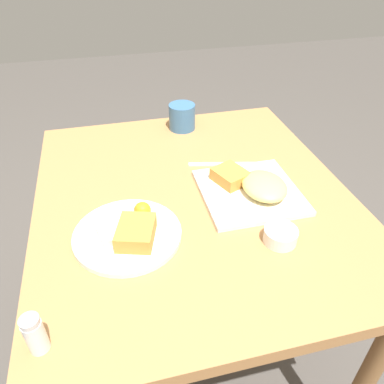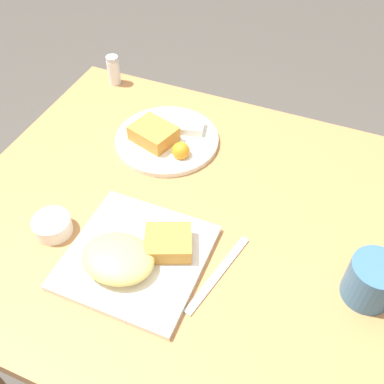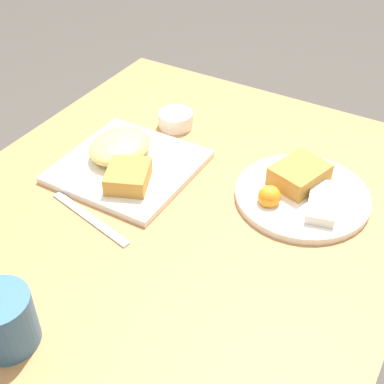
# 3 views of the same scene
# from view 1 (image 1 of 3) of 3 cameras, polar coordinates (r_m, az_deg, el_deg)

# --- Properties ---
(ground_plane) EXTENTS (8.00, 8.00, 0.00)m
(ground_plane) POSITION_cam_1_polar(r_m,az_deg,el_deg) (1.64, 0.16, -22.53)
(ground_plane) COLOR #4C4742
(dining_table) EXTENTS (0.99, 0.86, 0.78)m
(dining_table) POSITION_cam_1_polar(r_m,az_deg,el_deg) (1.11, 0.22, -4.09)
(dining_table) COLOR #B27A47
(dining_table) RESTS_ON ground_plane
(plate_square_near) EXTENTS (0.26, 0.26, 0.06)m
(plate_square_near) POSITION_cam_1_polar(r_m,az_deg,el_deg) (1.05, 9.19, 0.68)
(plate_square_near) COLOR white
(plate_square_near) RESTS_ON dining_table
(plate_oval_far) EXTENTS (0.26, 0.26, 0.05)m
(plate_oval_far) POSITION_cam_1_polar(r_m,az_deg,el_deg) (0.92, -9.63, -6.05)
(plate_oval_far) COLOR white
(plate_oval_far) RESTS_ON dining_table
(sauce_ramekin) EXTENTS (0.08, 0.08, 0.04)m
(sauce_ramekin) POSITION_cam_1_polar(r_m,az_deg,el_deg) (0.92, 13.33, -6.42)
(sauce_ramekin) COLOR white
(sauce_ramekin) RESTS_ON dining_table
(salt_shaker) EXTENTS (0.04, 0.04, 0.09)m
(salt_shaker) POSITION_cam_1_polar(r_m,az_deg,el_deg) (0.75, -22.73, -19.56)
(salt_shaker) COLOR white
(salt_shaker) RESTS_ON dining_table
(butter_knife) EXTENTS (0.06, 0.21, 0.00)m
(butter_knife) POSITION_cam_1_polar(r_m,az_deg,el_deg) (1.17, 4.58, 4.26)
(butter_knife) COLOR silver
(butter_knife) RESTS_ON dining_table
(coffee_mug) EXTENTS (0.09, 0.09, 0.09)m
(coffee_mug) POSITION_cam_1_polar(r_m,az_deg,el_deg) (1.37, -1.53, 11.38)
(coffee_mug) COLOR #386693
(coffee_mug) RESTS_ON dining_table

